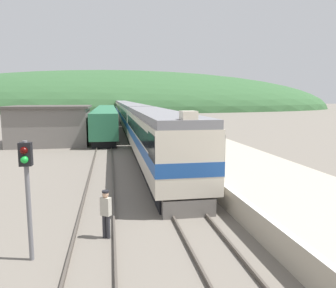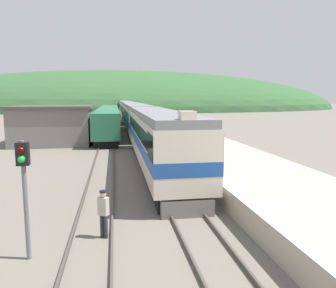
{
  "view_description": "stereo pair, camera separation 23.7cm",
  "coord_description": "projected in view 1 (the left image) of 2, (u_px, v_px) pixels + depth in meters",
  "views": [
    {
      "loc": [
        -3.22,
        0.57,
        5.06
      ],
      "look_at": [
        -0.02,
        18.7,
        2.44
      ],
      "focal_mm": 35.0,
      "sensor_mm": 36.0,
      "label": 1
    },
    {
      "loc": [
        -2.99,
        0.54,
        5.06
      ],
      "look_at": [
        -0.02,
        18.7,
        2.44
      ],
      "focal_mm": 35.0,
      "sensor_mm": 36.0,
      "label": 2
    }
  ],
  "objects": [
    {
      "name": "track_main",
      "position": [
        126.0,
        121.0,
        68.94
      ],
      "size": [
        1.52,
        180.0,
        0.16
      ],
      "color": "#4C443D",
      "rests_on": "ground"
    },
    {
      "name": "track_siding",
      "position": [
        107.0,
        122.0,
        68.27
      ],
      "size": [
        1.51,
        180.0,
        0.16
      ],
      "color": "#4C443D",
      "rests_on": "ground"
    },
    {
      "name": "platform",
      "position": [
        164.0,
        127.0,
        50.24
      ],
      "size": [
        6.26,
        140.0,
        1.05
      ],
      "color": "#B2A893",
      "rests_on": "ground"
    },
    {
      "name": "distant_hills",
      "position": [
        117.0,
        109.0,
        144.01
      ],
      "size": [
        195.99,
        88.2,
        33.07
      ],
      "color": "#335B33",
      "rests_on": "ground"
    },
    {
      "name": "station_shed",
      "position": [
        51.0,
        125.0,
        35.53
      ],
      "size": [
        8.47,
        7.36,
        4.19
      ],
      "color": "slate",
      "rests_on": "ground"
    },
    {
      "name": "express_train_lead_car",
      "position": [
        156.0,
        137.0,
        23.51
      ],
      "size": [
        2.99,
        21.02,
        4.51
      ],
      "color": "black",
      "rests_on": "ground"
    },
    {
      "name": "carriage_second",
      "position": [
        134.0,
        118.0,
        45.81
      ],
      "size": [
        2.98,
        22.5,
        4.15
      ],
      "color": "black",
      "rests_on": "ground"
    },
    {
      "name": "carriage_third",
      "position": [
        126.0,
        111.0,
        68.6
      ],
      "size": [
        2.98,
        22.5,
        4.15
      ],
      "color": "black",
      "rests_on": "ground"
    },
    {
      "name": "carriage_fourth",
      "position": [
        122.0,
        108.0,
        91.39
      ],
      "size": [
        2.98,
        22.5,
        4.15
      ],
      "color": "black",
      "rests_on": "ground"
    },
    {
      "name": "siding_train",
      "position": [
        106.0,
        119.0,
        50.09
      ],
      "size": [
        2.9,
        37.8,
        3.52
      ],
      "color": "black",
      "rests_on": "ground"
    },
    {
      "name": "signal_post_siding",
      "position": [
        27.0,
        176.0,
        9.9
      ],
      "size": [
        0.36,
        0.42,
        3.78
      ],
      "color": "slate",
      "rests_on": "ground"
    },
    {
      "name": "track_worker",
      "position": [
        106.0,
        211.0,
        11.76
      ],
      "size": [
        0.42,
        0.38,
        1.77
      ],
      "color": "#2D2D33",
      "rests_on": "ground"
    }
  ]
}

